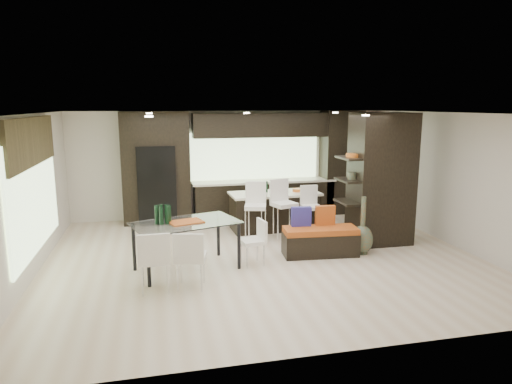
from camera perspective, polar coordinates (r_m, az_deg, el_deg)
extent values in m
plane|color=beige|center=(8.76, 0.88, -8.13)|extent=(8.00, 8.00, 0.00)
cube|color=beige|center=(11.81, -3.14, 3.54)|extent=(8.00, 0.02, 2.70)
cube|color=beige|center=(8.44, -26.52, -0.56)|extent=(0.02, 7.00, 2.70)
cube|color=beige|center=(10.13, 23.46, 1.44)|extent=(0.02, 7.00, 2.70)
cube|color=white|center=(8.29, 0.94, 9.81)|extent=(8.00, 7.00, 0.02)
cube|color=#B2D199|center=(8.62, -25.96, -0.29)|extent=(0.04, 3.20, 1.90)
cube|color=#B2D199|center=(11.86, -0.25, 4.56)|extent=(3.40, 0.04, 1.20)
cube|color=brown|center=(8.50, -26.26, 5.68)|extent=(0.08, 3.00, 0.80)
cube|color=white|center=(8.53, 0.53, 9.70)|extent=(4.00, 3.00, 0.02)
cube|color=black|center=(11.59, -0.42, 3.41)|extent=(6.80, 0.68, 2.70)
cube|color=black|center=(11.33, -12.30, 0.95)|extent=(0.90, 0.68, 1.90)
cube|color=black|center=(9.72, 15.39, 1.58)|extent=(1.20, 0.80, 2.70)
cube|color=black|center=(10.60, 2.34, -2.37)|extent=(2.08, 0.96, 0.86)
cube|color=white|center=(9.71, -0.08, -3.15)|extent=(0.54, 0.54, 1.00)
cube|color=white|center=(9.86, 3.51, -2.87)|extent=(0.57, 0.57, 1.03)
cube|color=white|center=(10.09, 6.90, -3.01)|extent=(0.40, 0.40, 0.89)
cube|color=black|center=(8.88, 8.03, -6.13)|extent=(1.46, 0.67, 0.55)
cube|color=white|center=(8.09, -8.65, -6.70)|extent=(1.99, 1.48, 0.86)
cube|color=white|center=(7.32, -8.17, -8.55)|extent=(0.56, 0.56, 0.87)
cube|color=white|center=(7.29, -12.57, -8.66)|extent=(0.49, 0.49, 0.90)
cube|color=white|center=(8.27, -0.46, -6.56)|extent=(0.47, 0.47, 0.75)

